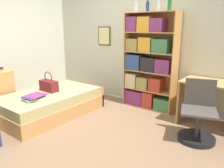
{
  "coord_description": "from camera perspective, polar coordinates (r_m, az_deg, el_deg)",
  "views": [
    {
      "loc": [
        2.44,
        -2.36,
        1.58
      ],
      "look_at": [
        0.51,
        0.18,
        0.75
      ],
      "focal_mm": 35.0,
      "sensor_mm": 36.0,
      "label": 1
    }
  ],
  "objects": [
    {
      "name": "bottle_brown",
      "position": [
        4.32,
        9.28,
        19.37
      ],
      "size": [
        0.06,
        0.06,
        0.25
      ],
      "color": "navy",
      "rests_on": "bookcase"
    },
    {
      "name": "bottle_green",
      "position": [
        4.44,
        6.14,
        19.36
      ],
      "size": [
        0.08,
        0.08,
        0.25
      ],
      "color": "#B7BCC1",
      "rests_on": "bookcase"
    },
    {
      "name": "wall_back",
      "position": [
        4.7,
        5.93,
        11.1
      ],
      "size": [
        10.0,
        0.09,
        2.6
      ],
      "color": "beige",
      "rests_on": "ground_plane"
    },
    {
      "name": "wall_left",
      "position": [
        5.24,
        -26.39,
        10.04
      ],
      "size": [
        0.06,
        10.0,
        2.6
      ],
      "color": "beige",
      "rests_on": "ground_plane"
    },
    {
      "name": "desk",
      "position": [
        3.86,
        26.28,
        -3.02
      ],
      "size": [
        1.18,
        0.6,
        0.74
      ],
      "color": "tan",
      "rests_on": "ground_plane"
    },
    {
      "name": "handbag",
      "position": [
        4.23,
        -16.18,
        -0.35
      ],
      "size": [
        0.36,
        0.17,
        0.37
      ],
      "color": "maroon",
      "rests_on": "bed"
    },
    {
      "name": "bottle_blue",
      "position": [
        4.1,
        14.83,
        19.6
      ],
      "size": [
        0.07,
        0.07,
        0.29
      ],
      "color": "#1E6B2D",
      "rests_on": "bookcase"
    },
    {
      "name": "ground_plane",
      "position": [
        3.74,
        -8.04,
        -10.54
      ],
      "size": [
        14.0,
        14.0,
        0.0
      ],
      "primitive_type": "plane",
      "color": "#84664C"
    },
    {
      "name": "bookcase",
      "position": [
        4.34,
        9.26,
        4.97
      ],
      "size": [
        1.03,
        0.33,
        1.86
      ],
      "color": "tan",
      "rests_on": "ground_plane"
    },
    {
      "name": "desk_chair",
      "position": [
        3.41,
        21.45,
        -9.16
      ],
      "size": [
        0.59,
        0.59,
        0.86
      ],
      "color": "black",
      "rests_on": "ground_plane"
    },
    {
      "name": "book_stack_on_bed",
      "position": [
        3.83,
        -19.58,
        -3.31
      ],
      "size": [
        0.33,
        0.39,
        0.07
      ],
      "color": "silver",
      "rests_on": "bed"
    },
    {
      "name": "bed",
      "position": [
        4.24,
        -15.57,
        -4.85
      ],
      "size": [
        1.07,
        1.83,
        0.42
      ],
      "color": "tan",
      "rests_on": "ground_plane"
    },
    {
      "name": "bottle_clear",
      "position": [
        4.18,
        11.93,
        19.33
      ],
      "size": [
        0.06,
        0.06,
        0.23
      ],
      "color": "#B7BCC1",
      "rests_on": "bookcase"
    }
  ]
}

